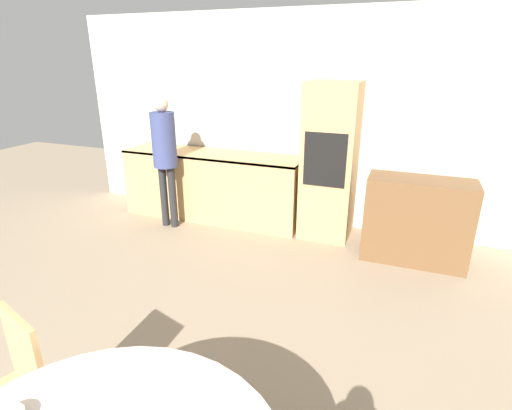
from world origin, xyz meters
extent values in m
cube|color=silver|center=(0.00, 5.44, 1.30)|extent=(6.90, 0.05, 2.60)
cube|color=tan|center=(-1.40, 5.10, 0.44)|extent=(2.40, 0.60, 0.89)
cube|color=black|center=(-1.40, 5.10, 0.87)|extent=(2.40, 0.60, 0.03)
cube|color=tan|center=(0.14, 5.11, 0.91)|extent=(0.59, 0.58, 1.82)
cube|color=black|center=(0.14, 4.81, 1.00)|extent=(0.47, 0.01, 0.60)
cube|color=brown|center=(1.15, 4.77, 0.45)|extent=(1.05, 0.45, 0.91)
cylinder|color=tan|center=(-0.85, 1.68, 0.21)|extent=(0.04, 0.04, 0.42)
cube|color=tan|center=(-0.69, 1.65, 0.66)|extent=(0.37, 0.15, 0.45)
cylinder|color=#262628|center=(-1.86, 4.61, 0.40)|extent=(0.09, 0.09, 0.79)
cylinder|color=#262628|center=(-1.73, 4.61, 0.40)|extent=(0.09, 0.09, 0.79)
cylinder|color=#3D477A|center=(-1.79, 4.61, 1.12)|extent=(0.29, 0.29, 0.66)
sphere|color=beige|center=(-1.79, 4.61, 1.54)|extent=(0.18, 0.18, 0.18)
camera|label=1|loc=(0.99, 0.57, 2.07)|focal=28.00mm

